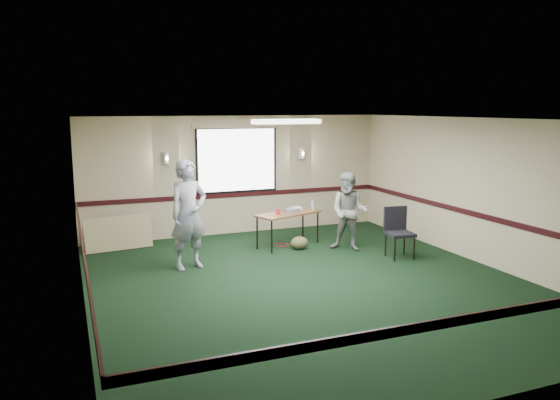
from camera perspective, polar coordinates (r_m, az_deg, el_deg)
name	(u,v)px	position (r m, az deg, el deg)	size (l,w,h in m)	color
ground	(309,283)	(9.18, 3.02, -8.69)	(8.00, 8.00, 0.00)	black
room_shell	(265,174)	(10.75, -1.62, 2.68)	(8.00, 8.02, 8.00)	tan
folding_table	(288,215)	(11.40, 0.86, -1.60)	(1.53, 1.03, 0.71)	#4E2816
projector	(292,211)	(11.37, 1.25, -1.12)	(0.28, 0.23, 0.09)	gray
game_console	(296,208)	(11.73, 1.68, -0.88)	(0.22, 0.18, 0.06)	white
red_cup	(278,211)	(11.23, -0.18, -1.19)	(0.08, 0.08, 0.12)	red
water_bottle	(312,205)	(11.73, 3.41, -0.56)	(0.06, 0.06, 0.19)	#8DBAE7
duffel_bag	(299,243)	(11.25, 2.03, -4.50)	(0.38, 0.28, 0.27)	#464528
cable_coil	(282,245)	(11.59, 0.24, -4.72)	(0.28, 0.28, 0.01)	red
folded_table	(119,233)	(11.64, -16.51, -3.35)	(1.35, 0.06, 0.70)	tan
conference_chair	(398,228)	(10.84, 12.22, -2.88)	(0.53, 0.55, 0.98)	black
person_left	(189,215)	(9.91, -9.54, -1.51)	(0.72, 0.47, 1.98)	#404C8D
person_right	(349,212)	(11.15, 7.24, -1.20)	(0.78, 0.60, 1.60)	#6A86A5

